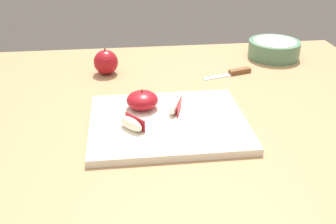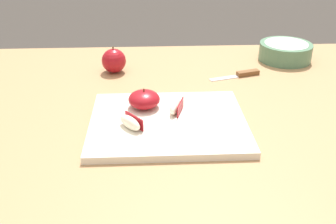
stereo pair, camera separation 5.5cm
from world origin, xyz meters
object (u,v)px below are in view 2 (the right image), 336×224
(apple_wedge_right, at_px, (176,106))
(cutting_board, at_px, (168,123))
(whole_apple_red_delicious, at_px, (114,61))
(apple_half_skin_up, at_px, (144,99))
(apple_wedge_front, at_px, (130,122))
(ceramic_fruit_bowl, at_px, (285,51))
(paring_knife, at_px, (244,74))

(apple_wedge_right, bearing_deg, cutting_board, -119.11)
(cutting_board, distance_m, apple_wedge_right, 0.05)
(apple_wedge_right, height_order, whole_apple_red_delicious, whole_apple_red_delicious)
(apple_half_skin_up, distance_m, apple_wedge_front, 0.11)
(cutting_board, distance_m, whole_apple_red_delicious, 0.37)
(apple_half_skin_up, bearing_deg, apple_wedge_right, -20.88)
(apple_half_skin_up, xyz_separation_m, whole_apple_red_delicious, (-0.09, 0.28, -0.00))
(apple_half_skin_up, bearing_deg, apple_wedge_front, -106.57)
(cutting_board, bearing_deg, apple_wedge_right, 60.89)
(apple_half_skin_up, height_order, apple_wedge_right, apple_half_skin_up)
(apple_half_skin_up, relative_size, ceramic_fruit_bowl, 0.45)
(cutting_board, height_order, whole_apple_red_delicious, whole_apple_red_delicious)
(paring_knife, relative_size, whole_apple_red_delicious, 1.94)
(cutting_board, xyz_separation_m, whole_apple_red_delicious, (-0.15, 0.34, 0.03))
(apple_wedge_right, xyz_separation_m, apple_wedge_front, (-0.11, -0.07, 0.00))
(cutting_board, relative_size, ceramic_fruit_bowl, 2.11)
(apple_wedge_right, bearing_deg, ceramic_fruit_bowl, 44.76)
(whole_apple_red_delicious, height_order, ceramic_fruit_bowl, whole_apple_red_delicious)
(apple_wedge_right, distance_m, apple_wedge_front, 0.13)
(whole_apple_red_delicious, xyz_separation_m, ceramic_fruit_bowl, (0.56, 0.08, -0.01))
(apple_wedge_front, bearing_deg, paring_knife, 44.86)
(paring_knife, xyz_separation_m, ceramic_fruit_bowl, (0.17, 0.13, 0.02))
(cutting_board, height_order, paring_knife, cutting_board)
(apple_half_skin_up, relative_size, apple_wedge_front, 1.20)
(apple_half_skin_up, bearing_deg, cutting_board, -50.38)
(apple_half_skin_up, bearing_deg, paring_knife, 37.10)
(cutting_board, height_order, apple_wedge_right, apple_wedge_right)
(apple_wedge_right, bearing_deg, paring_knife, 48.82)
(apple_wedge_front, xyz_separation_m, paring_knife, (0.33, 0.33, -0.03))
(cutting_board, height_order, apple_wedge_front, apple_wedge_front)
(cutting_board, bearing_deg, apple_half_skin_up, 129.62)
(ceramic_fruit_bowl, bearing_deg, whole_apple_red_delicious, -171.77)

